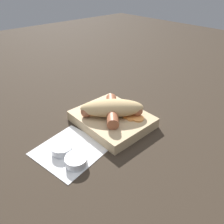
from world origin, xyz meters
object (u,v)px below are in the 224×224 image
at_px(condiment_cup_near, 62,149).
at_px(condiment_cup_far, 76,162).
at_px(bread_roll, 112,108).
at_px(sausage, 112,111).
at_px(food_tray, 112,119).

bearing_deg(condiment_cup_near, condiment_cup_far, -177.37).
height_order(bread_roll, condiment_cup_far, bread_roll).
xyz_separation_m(sausage, condiment_cup_far, (-0.06, 0.17, -0.04)).
bearing_deg(food_tray, sausage, 131.45).
xyz_separation_m(bread_roll, condiment_cup_far, (-0.07, 0.17, -0.04)).
bearing_deg(condiment_cup_far, food_tray, -68.85).
height_order(food_tray, condiment_cup_near, food_tray).
xyz_separation_m(bread_roll, sausage, (-0.00, 0.00, -0.01)).
height_order(sausage, condiment_cup_far, sausage).
distance_m(food_tray, sausage, 0.03).
relative_size(condiment_cup_near, condiment_cup_far, 1.00).
height_order(bread_roll, condiment_cup_near, bread_roll).
bearing_deg(bread_roll, food_tray, -66.78).
height_order(food_tray, bread_roll, bread_roll).
distance_m(bread_roll, sausage, 0.01).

